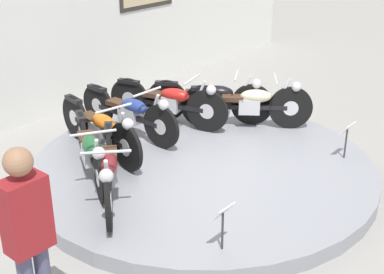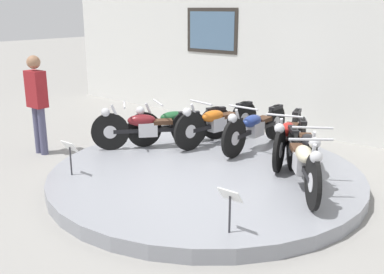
# 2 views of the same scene
# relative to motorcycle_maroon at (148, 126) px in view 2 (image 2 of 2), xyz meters

# --- Properties ---
(ground_plane) EXTENTS (60.00, 60.00, 0.00)m
(ground_plane) POSITION_rel_motorcycle_maroon_xyz_m (1.43, -0.23, -0.57)
(ground_plane) COLOR gray
(display_platform) EXTENTS (4.63, 4.63, 0.19)m
(display_platform) POSITION_rel_motorcycle_maroon_xyz_m (1.43, -0.23, -0.48)
(display_platform) COLOR gray
(display_platform) RESTS_ON ground_plane
(back_wall) EXTENTS (14.00, 0.22, 3.68)m
(back_wall) POSITION_rel_motorcycle_maroon_xyz_m (1.43, 3.23, 1.27)
(back_wall) COLOR silver
(back_wall) RESTS_ON ground_plane
(motorcycle_maroon) EXTENTS (1.37, 1.51, 0.79)m
(motorcycle_maroon) POSITION_rel_motorcycle_maroon_xyz_m (0.00, 0.00, 0.00)
(motorcycle_maroon) COLOR black
(motorcycle_maroon) RESTS_ON display_platform
(motorcycle_green) EXTENTS (1.04, 1.72, 0.78)m
(motorcycle_green) POSITION_rel_motorcycle_maroon_xyz_m (0.21, 0.57, -0.01)
(motorcycle_green) COLOR black
(motorcycle_green) RESTS_ON display_platform
(motorcycle_orange) EXTENTS (0.54, 1.99, 0.81)m
(motorcycle_orange) POSITION_rel_motorcycle_maroon_xyz_m (0.73, 0.99, 0.01)
(motorcycle_orange) COLOR black
(motorcycle_orange) RESTS_ON display_platform
(motorcycle_blue) EXTENTS (0.54, 1.99, 0.80)m
(motorcycle_blue) POSITION_rel_motorcycle_maroon_xyz_m (1.43, 1.15, 0.00)
(motorcycle_blue) COLOR black
(motorcycle_blue) RESTS_ON display_platform
(motorcycle_red) EXTENTS (0.69, 1.95, 0.81)m
(motorcycle_red) POSITION_rel_motorcycle_maroon_xyz_m (2.13, 0.99, 0.01)
(motorcycle_red) COLOR black
(motorcycle_red) RESTS_ON display_platform
(motorcycle_black) EXTENTS (1.10, 1.74, 0.80)m
(motorcycle_black) POSITION_rel_motorcycle_maroon_xyz_m (2.65, 0.58, 0.01)
(motorcycle_black) COLOR black
(motorcycle_black) RESTS_ON display_platform
(motorcycle_cream) EXTENTS (1.26, 1.64, 0.81)m
(motorcycle_cream) POSITION_rel_motorcycle_maroon_xyz_m (2.85, -0.00, 0.01)
(motorcycle_cream) COLOR black
(motorcycle_cream) RESTS_ON display_platform
(info_placard_front_left) EXTENTS (0.26, 0.11, 0.51)m
(info_placard_front_left) POSITION_rel_motorcycle_maroon_xyz_m (0.05, -1.63, -0.02)
(info_placard_front_left) COLOR #333338
(info_placard_front_left) RESTS_ON display_platform
(info_placard_front_centre) EXTENTS (0.26, 0.11, 0.51)m
(info_placard_front_centre) POSITION_rel_motorcycle_maroon_xyz_m (2.81, -1.63, -0.02)
(info_placard_front_centre) COLOR #333338
(info_placard_front_centre) RESTS_ON display_platform
(visitor_standing) EXTENTS (0.36, 0.23, 1.75)m
(visitor_standing) POSITION_rel_motorcycle_maroon_xyz_m (-1.69, -1.00, 0.42)
(visitor_standing) COLOR #4C4C6B
(visitor_standing) RESTS_ON ground_plane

